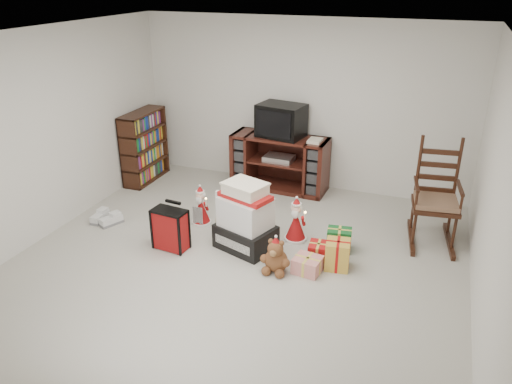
# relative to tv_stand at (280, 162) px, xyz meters

# --- Properties ---
(room) EXTENTS (5.01, 5.01, 2.51)m
(room) POSITION_rel_tv_stand_xyz_m (0.23, -2.21, 0.84)
(room) COLOR #ADAA9F
(room) RESTS_ON ground
(tv_stand) EXTENTS (1.46, 0.56, 0.82)m
(tv_stand) POSITION_rel_tv_stand_xyz_m (0.00, 0.00, 0.00)
(tv_stand) COLOR #421913
(tv_stand) RESTS_ON floor
(bookshelf) EXTENTS (0.30, 0.90, 1.11)m
(bookshelf) POSITION_rel_tv_stand_xyz_m (-2.09, -0.43, 0.12)
(bookshelf) COLOR #351A0E
(bookshelf) RESTS_ON floor
(rocking_chair) EXTENTS (0.65, 0.94, 1.33)m
(rocking_chair) POSITION_rel_tv_stand_xyz_m (2.27, -0.85, 0.04)
(rocking_chair) COLOR #351A0E
(rocking_chair) RESTS_ON floor
(gift_pile) EXTENTS (0.78, 0.67, 0.83)m
(gift_pile) POSITION_rel_tv_stand_xyz_m (0.20, -1.88, -0.05)
(gift_pile) COLOR black
(gift_pile) RESTS_ON floor
(red_suitcase) EXTENTS (0.41, 0.24, 0.60)m
(red_suitcase) POSITION_rel_tv_stand_xyz_m (-0.63, -2.21, -0.15)
(red_suitcase) COLOR maroon
(red_suitcase) RESTS_ON floor
(stocking) EXTENTS (0.31, 0.15, 0.65)m
(stocking) POSITION_rel_tv_stand_xyz_m (-0.10, -1.79, -0.09)
(stocking) COLOR #0F7F0E
(stocking) RESTS_ON floor
(teddy_bear) EXTENTS (0.27, 0.23, 0.39)m
(teddy_bear) POSITION_rel_tv_stand_xyz_m (0.70, -2.24, -0.24)
(teddy_bear) COLOR brown
(teddy_bear) RESTS_ON floor
(santa_figurine) EXTENTS (0.28, 0.27, 0.58)m
(santa_figurine) POSITION_rel_tv_stand_xyz_m (0.70, -1.48, -0.19)
(santa_figurine) COLOR maroon
(santa_figurine) RESTS_ON floor
(mrs_claus_figurine) EXTENTS (0.27, 0.25, 0.54)m
(mrs_claus_figurine) POSITION_rel_tv_stand_xyz_m (-0.59, -1.49, -0.20)
(mrs_claus_figurine) COLOR maroon
(mrs_claus_figurine) RESTS_ON floor
(sneaker_pair) EXTENTS (0.39, 0.33, 0.11)m
(sneaker_pair) POSITION_rel_tv_stand_xyz_m (-1.79, -1.93, -0.36)
(sneaker_pair) COLOR silver
(sneaker_pair) RESTS_ON floor
(gift_cluster) EXTENTS (0.55, 0.84, 0.26)m
(gift_cluster) POSITION_rel_tv_stand_xyz_m (1.17, -1.83, -0.29)
(gift_cluster) COLOR #AA1313
(gift_cluster) RESTS_ON floor
(crt_television) EXTENTS (0.73, 0.58, 0.48)m
(crt_television) POSITION_rel_tv_stand_xyz_m (0.01, 0.00, 0.65)
(crt_television) COLOR black
(crt_television) RESTS_ON tv_stand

